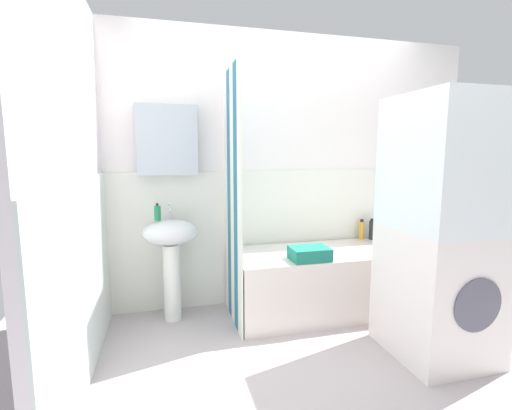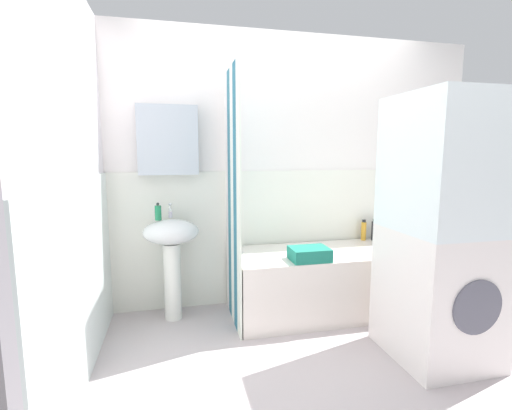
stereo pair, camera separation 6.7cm
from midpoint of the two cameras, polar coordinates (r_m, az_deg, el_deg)
ground_plane at (r=2.55m, az=13.51°, el=-24.71°), size 4.80×5.60×0.04m
wall_back_tiled at (r=3.30m, az=2.89°, el=4.37°), size 3.60×0.18×2.40m
wall_left_tiled at (r=2.30m, az=-27.65°, el=1.33°), size 0.07×1.81×2.40m
sink at (r=3.00m, az=-13.89°, el=-6.47°), size 0.44×0.34×0.83m
faucet at (r=3.03m, az=-14.09°, el=-0.90°), size 0.03×0.12×0.12m
soap_dispenser at (r=2.95m, az=-15.90°, el=-1.20°), size 0.05×0.05×0.14m
bathtub at (r=3.22m, az=9.58°, el=-11.73°), size 1.50×0.68×0.53m
shower_curtain at (r=2.82m, az=-4.37°, el=0.92°), size 0.01×0.68×2.00m
lotion_bottle at (r=3.64m, az=17.40°, el=-3.73°), size 0.07×0.07×0.20m
shampoo_bottle at (r=3.61m, az=15.79°, el=-3.81°), size 0.05×0.05×0.20m
towel_folded at (r=2.85m, az=7.77°, el=-7.60°), size 0.30×0.23×0.10m
washer_dryer_stack at (r=2.65m, az=26.56°, el=-3.47°), size 0.60×0.65×1.72m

